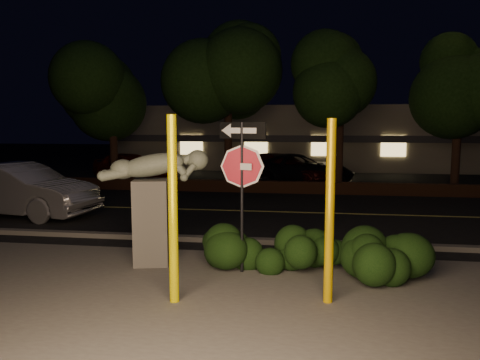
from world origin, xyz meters
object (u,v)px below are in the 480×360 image
object	(u,v)px
yellow_pole_left	(173,211)
parked_car_red	(129,166)
sculpture	(153,195)
yellow_pole_right	(330,213)
signpost	(242,167)
silver_sedan	(18,190)
parked_car_darkred	(281,169)
parked_car_dark	(298,169)

from	to	relation	value
yellow_pole_left	parked_car_red	world-z (taller)	yellow_pole_left
yellow_pole_left	sculpture	distance (m)	2.20
yellow_pole_right	signpost	distance (m)	2.16
silver_sedan	parked_car_darkred	xyz separation A→B (m)	(7.61, 9.16, -0.10)
sculpture	silver_sedan	world-z (taller)	sculpture
signpost	silver_sedan	world-z (taller)	signpost
sculpture	silver_sedan	bearing A→B (deg)	130.96
signpost	parked_car_dark	xyz separation A→B (m)	(0.70, 13.39, -1.33)
signpost	parked_car_dark	bearing A→B (deg)	107.36
sculpture	parked_car_darkred	world-z (taller)	sculpture
yellow_pole_right	signpost	world-z (taller)	yellow_pole_right
yellow_pole_left	sculpture	world-z (taller)	yellow_pole_left
yellow_pole_right	silver_sedan	world-z (taller)	yellow_pole_right
signpost	sculpture	distance (m)	1.99
yellow_pole_right	parked_car_darkred	world-z (taller)	yellow_pole_right
signpost	silver_sedan	size ratio (longest dim) A/B	0.58
parked_car_red	yellow_pole_right	bearing A→B (deg)	-119.65
sculpture	parked_car_darkred	xyz separation A→B (m)	(1.77, 13.39, -0.72)
signpost	silver_sedan	distance (m)	9.01
yellow_pole_left	signpost	size ratio (longest dim) A/B	1.04
sculpture	yellow_pole_right	bearing A→B (deg)	-38.12
yellow_pole_left	parked_car_dark	world-z (taller)	yellow_pole_left
silver_sedan	sculpture	bearing A→B (deg)	-116.79
yellow_pole_left	silver_sedan	bearing A→B (deg)	137.97
signpost	parked_car_darkred	size ratio (longest dim) A/B	0.58
parked_car_red	silver_sedan	bearing A→B (deg)	-150.85
parked_car_dark	parked_car_darkred	bearing A→B (deg)	51.83
parked_car_darkred	yellow_pole_right	bearing A→B (deg)	-153.37
parked_car_darkred	parked_car_dark	size ratio (longest dim) A/B	0.94
yellow_pole_left	silver_sedan	world-z (taller)	yellow_pole_left
silver_sedan	parked_car_dark	bearing A→B (deg)	-34.38
parked_car_dark	parked_car_red	bearing A→B (deg)	68.11
sculpture	silver_sedan	distance (m)	7.23
sculpture	parked_car_red	bearing A→B (deg)	100.55
yellow_pole_right	parked_car_darkred	bearing A→B (deg)	96.46
signpost	parked_car_dark	world-z (taller)	signpost
parked_car_dark	sculpture	bearing A→B (deg)	149.87
sculpture	silver_sedan	size ratio (longest dim) A/B	0.47
yellow_pole_left	sculpture	size ratio (longest dim) A/B	1.28
silver_sedan	parked_car_red	bearing A→B (deg)	9.74
yellow_pole_left	parked_car_dark	size ratio (longest dim) A/B	0.57
yellow_pole_left	signpost	distance (m)	1.96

